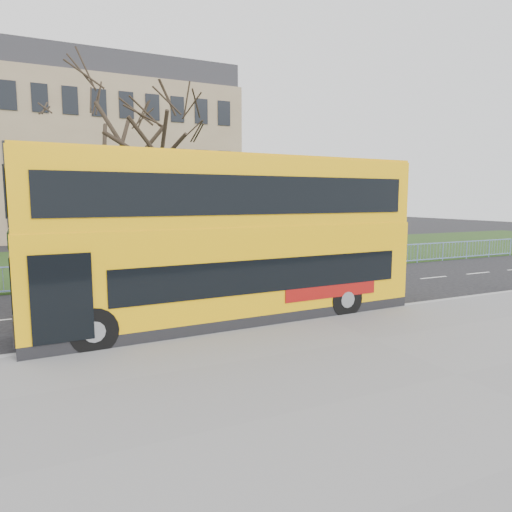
# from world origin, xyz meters

# --- Properties ---
(ground) EXTENTS (120.00, 120.00, 0.00)m
(ground) POSITION_xyz_m (0.00, 0.00, 0.00)
(ground) COLOR black
(ground) RESTS_ON ground
(pavement) EXTENTS (80.00, 10.50, 0.12)m
(pavement) POSITION_xyz_m (0.00, -6.75, 0.06)
(pavement) COLOR slate
(pavement) RESTS_ON ground
(kerb) EXTENTS (80.00, 0.20, 0.14)m
(kerb) POSITION_xyz_m (0.00, -1.55, 0.07)
(kerb) COLOR gray
(kerb) RESTS_ON ground
(grass_verge) EXTENTS (80.00, 15.40, 0.08)m
(grass_verge) POSITION_xyz_m (0.00, 14.30, 0.04)
(grass_verge) COLOR #1F3312
(grass_verge) RESTS_ON ground
(guard_railing) EXTENTS (40.00, 0.12, 1.10)m
(guard_railing) POSITION_xyz_m (0.00, 6.60, 0.55)
(guard_railing) COLOR #7996D7
(guard_railing) RESTS_ON ground
(bare_tree) EXTENTS (7.61, 7.61, 10.87)m
(bare_tree) POSITION_xyz_m (-3.00, 10.00, 5.51)
(bare_tree) COLOR black
(bare_tree) RESTS_ON grass_verge
(civic_building) EXTENTS (30.00, 15.00, 14.00)m
(civic_building) POSITION_xyz_m (-5.00, 35.00, 7.00)
(civic_building) COLOR #887156
(civic_building) RESTS_ON ground
(yellow_bus) EXTENTS (11.65, 3.20, 4.84)m
(yellow_bus) POSITION_xyz_m (-2.47, -0.51, 2.60)
(yellow_bus) COLOR #F7B20A
(yellow_bus) RESTS_ON ground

